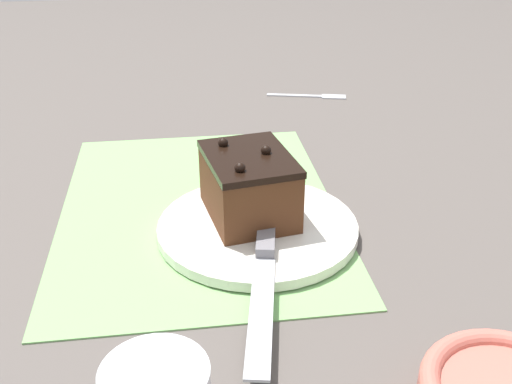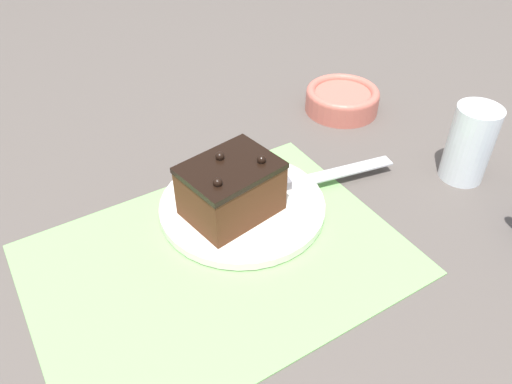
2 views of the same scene
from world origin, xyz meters
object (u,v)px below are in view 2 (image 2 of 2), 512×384
cake_plate (242,206)px  small_bowl (342,99)px  drinking_glass (470,144)px  chocolate_cake (231,189)px  serving_knife (290,182)px

cake_plate → small_bowl: size_ratio=1.75×
drinking_glass → small_bowl: size_ratio=0.90×
chocolate_cake → drinking_glass: (-0.35, 0.10, 0.00)m
serving_knife → small_bowl: bearing=135.2°
chocolate_cake → small_bowl: chocolate_cake is taller
chocolate_cake → small_bowl: bearing=-154.3°
drinking_glass → small_bowl: drinking_glass is taller
small_bowl → cake_plate: bearing=26.2°
cake_plate → serving_knife: size_ratio=0.93×
cake_plate → serving_knife: serving_knife is taller
cake_plate → drinking_glass: size_ratio=1.95×
drinking_glass → chocolate_cake: bearing=-15.8°
chocolate_cake → drinking_glass: 0.36m
cake_plate → serving_knife: (-0.08, 0.00, 0.01)m
small_bowl → serving_knife: bearing=34.4°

